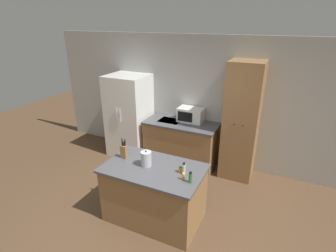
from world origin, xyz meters
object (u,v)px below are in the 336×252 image
Objects in this scene: knife_block at (124,151)px; spice_bottle_green_herb at (190,178)px; refrigerator at (129,116)px; spice_bottle_tall_dark at (180,170)px; spice_bottle_amber_oil at (184,169)px; microwave at (191,115)px; pantry_cabinet at (241,122)px; spice_bottle_short_red at (183,177)px; fire_extinguisher at (108,139)px; kettle at (146,159)px.

knife_block reaches higher than spice_bottle_green_herb.
spice_bottle_tall_dark is (1.90, -1.62, 0.04)m from refrigerator.
spice_bottle_amber_oil is 1.08× the size of spice_bottle_green_herb.
knife_block reaches higher than spice_bottle_tall_dark.
microwave is at bearing 108.02° from spice_bottle_amber_oil.
microwave is (-1.02, 0.09, -0.04)m from pantry_cabinet.
spice_bottle_amber_oil is at bearing -39.92° from refrigerator.
pantry_cabinet is at bearing 78.56° from spice_bottle_short_red.
spice_bottle_short_red is at bearing -41.50° from refrigerator.
pantry_cabinet is 12.82× the size of spice_bottle_amber_oil.
spice_bottle_amber_oil is (-0.43, -1.73, -0.14)m from pantry_cabinet.
fire_extinguisher is (-0.62, -0.03, -0.68)m from refrigerator.
kettle is at bearing -39.26° from fire_extinguisher.
spice_bottle_short_red is 0.15m from spice_bottle_amber_oil.
spice_bottle_tall_dark is (0.93, -0.01, -0.07)m from knife_block.
microwave is at bearing 175.04° from pantry_cabinet.
pantry_cabinet reaches higher than spice_bottle_amber_oil.
spice_bottle_amber_oil is 3.12m from fire_extinguisher.
kettle reaches higher than fire_extinguisher.
pantry_cabinet reaches higher than spice_bottle_tall_dark.
microwave is 1.62× the size of knife_block.
spice_bottle_tall_dark is 3.06m from fire_extinguisher.
refrigerator is 3.51× the size of microwave.
spice_bottle_tall_dark is 0.53× the size of spice_bottle_amber_oil.
kettle is (-1.00, -1.76, -0.11)m from pantry_cabinet.
pantry_cabinet is 4.65× the size of fire_extinguisher.
microwave is at bearing 90.64° from kettle.
refrigerator is at bearing 3.12° from fire_extinguisher.
refrigerator is at bearing 120.93° from knife_block.
spice_bottle_green_herb is at bearing -69.29° from microwave.
microwave is 1.07× the size of fire_extinguisher.
spice_bottle_green_herb is 0.65× the size of kettle.
spice_bottle_tall_dark is 0.57× the size of spice_bottle_green_herb.
refrigerator is 2.50m from spice_bottle_tall_dark.
microwave is 1.85m from kettle.
refrigerator reaches higher than knife_block.
pantry_cabinet is (2.38, 0.10, 0.22)m from refrigerator.
refrigerator is 7.24× the size of kettle.
microwave is 1.92m from spice_bottle_amber_oil.
knife_block is 3.03× the size of spice_bottle_short_red.
spice_bottle_amber_oil is at bearing -1.53° from knife_block.
spice_bottle_short_red is at bearing -9.59° from kettle.
spice_bottle_short_red is 0.42× the size of kettle.
microwave is 2.12m from spice_bottle_green_herb.
knife_block is (0.96, -1.61, 0.11)m from refrigerator.
microwave reaches higher than fire_extinguisher.
knife_block is 0.42m from kettle.
spice_bottle_tall_dark is at bearing -105.74° from pantry_cabinet.
kettle is (-0.73, 0.12, 0.04)m from spice_bottle_green_herb.
spice_bottle_amber_oil is 0.36× the size of fire_extinguisher.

